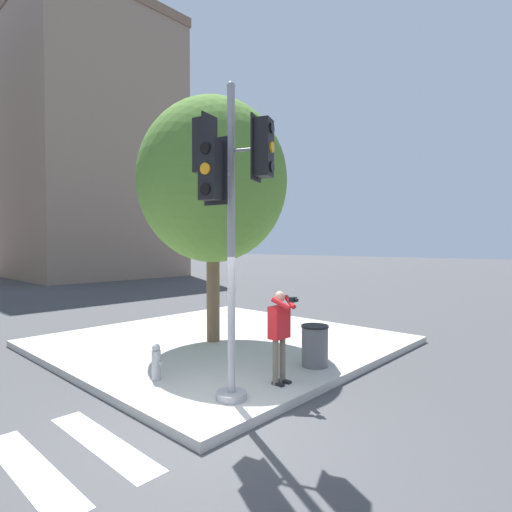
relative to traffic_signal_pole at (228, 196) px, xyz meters
The scene contains 8 objects.
ground_plane 3.55m from the traffic_signal_pole, 161.79° to the right, with size 160.00×160.00×0.00m, color #424244.
sidewalk_corner 5.51m from the traffic_signal_pole, 49.20° to the left, with size 8.00×8.00×0.16m.
traffic_signal_pole is the anchor object (origin of this frame).
person_photographer 2.60m from the traffic_signal_pole, ahead, with size 0.50×0.53×1.69m.
street_tree 4.20m from the traffic_signal_pole, 52.12° to the left, with size 3.87×3.87×6.33m.
fire_hydrant 3.45m from the traffic_signal_pole, 97.31° to the left, with size 0.17×0.23×0.69m.
trash_bin 3.83m from the traffic_signal_pole, ahead, with size 0.57×0.57×0.86m.
building_right 32.29m from the traffic_signal_pole, 68.87° to the left, with size 11.95×12.88×22.03m.
Camera 1 is at (-3.72, -4.45, 2.70)m, focal length 28.00 mm.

